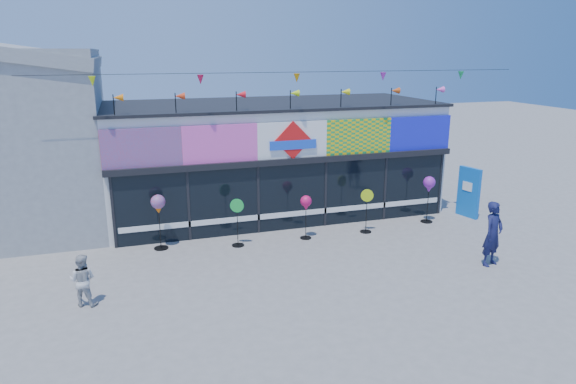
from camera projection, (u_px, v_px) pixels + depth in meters
name	position (u px, v px, depth m)	size (l,w,h in m)	color
ground	(330.00, 267.00, 14.60)	(80.00, 80.00, 0.00)	slate
kite_shop	(272.00, 157.00, 19.51)	(16.00, 5.70, 5.31)	silver
blue_sign	(469.00, 192.00, 18.82)	(0.35, 0.93, 1.85)	blue
spinner_0	(158.00, 206.00, 15.58)	(0.44, 0.44, 1.74)	black
spinner_1	(237.00, 221.00, 15.97)	(0.41, 0.39, 1.54)	black
spinner_2	(306.00, 204.00, 16.52)	(0.37, 0.37, 1.45)	black
spinner_3	(367.00, 210.00, 17.20)	(0.41, 0.38, 1.50)	black
spinner_4	(429.00, 186.00, 18.08)	(0.43, 0.43, 1.68)	black
adult_man	(493.00, 234.00, 14.50)	(0.68, 0.45, 1.88)	#141741
child	(82.00, 280.00, 12.25)	(0.63, 0.36, 1.30)	#BABABA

